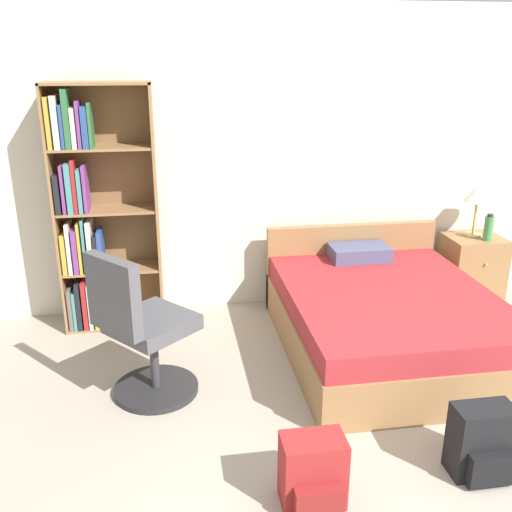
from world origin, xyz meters
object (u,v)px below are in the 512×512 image
(bookshelf, at_px, (93,212))
(backpack_red, at_px, (313,474))
(water_bottle, at_px, (489,228))
(backpack_black, at_px, (482,443))
(office_chair, at_px, (142,333))
(nightstand, at_px, (471,269))
(bed, at_px, (384,317))
(table_lamp, at_px, (478,196))

(bookshelf, relative_size, backpack_red, 5.21)
(water_bottle, xyz_separation_m, backpack_black, (-1.19, -2.11, -0.54))
(bookshelf, height_order, water_bottle, bookshelf)
(office_chair, xyz_separation_m, nightstand, (2.96, 1.17, -0.17))
(nightstand, height_order, water_bottle, water_bottle)
(nightstand, bearing_deg, backpack_red, -132.44)
(bed, height_order, nightstand, bed)
(bed, distance_m, backpack_black, 1.46)
(backpack_black, bearing_deg, backpack_red, -175.62)
(table_lamp, bearing_deg, bookshelf, -179.43)
(nightstand, relative_size, backpack_red, 1.61)
(table_lamp, distance_m, backpack_red, 3.23)
(office_chair, height_order, nightstand, office_chair)
(water_bottle, bearing_deg, bed, -151.20)
(bookshelf, bearing_deg, backpack_black, -45.08)
(water_bottle, bearing_deg, table_lamp, 111.59)
(office_chair, bearing_deg, bed, 12.66)
(backpack_red, bearing_deg, bed, 57.99)
(nightstand, xyz_separation_m, backpack_red, (-2.10, -2.29, -0.13))
(water_bottle, bearing_deg, nightstand, 114.99)
(nightstand, bearing_deg, office_chair, -158.39)
(office_chair, xyz_separation_m, table_lamp, (2.96, 1.21, 0.51))
(office_chair, bearing_deg, backpack_black, -29.77)
(bookshelf, bearing_deg, backpack_red, -61.36)
(office_chair, bearing_deg, backpack_red, -52.28)
(bookshelf, distance_m, bed, 2.45)
(water_bottle, relative_size, backpack_black, 0.59)
(table_lamp, relative_size, water_bottle, 1.95)
(bookshelf, height_order, table_lamp, bookshelf)
(bed, distance_m, water_bottle, 1.44)
(table_lamp, height_order, backpack_black, table_lamp)
(office_chair, distance_m, backpack_black, 2.12)
(office_chair, bearing_deg, bookshelf, 108.26)
(nightstand, bearing_deg, bed, -146.19)
(office_chair, relative_size, nightstand, 1.70)
(bookshelf, distance_m, office_chair, 1.34)
(nightstand, distance_m, water_bottle, 0.44)
(bookshelf, height_order, backpack_black, bookshelf)
(office_chair, distance_m, table_lamp, 3.23)
(nightstand, bearing_deg, water_bottle, -65.01)
(table_lamp, height_order, water_bottle, table_lamp)
(bed, distance_m, nightstand, 1.37)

